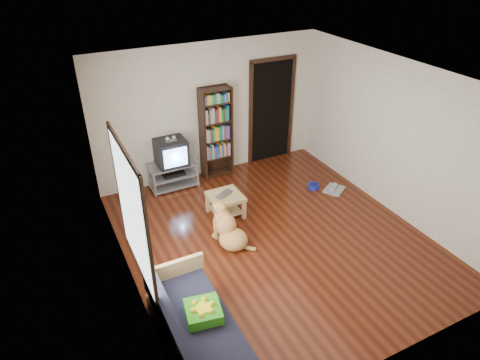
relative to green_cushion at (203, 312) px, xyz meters
name	(u,v)px	position (x,y,z in m)	size (l,w,h in m)	color
ground	(274,238)	(1.75, 1.32, -0.49)	(5.00, 5.00, 0.00)	#54200E
ceiling	(282,79)	(1.75, 1.32, 2.11)	(5.00, 5.00, 0.00)	white
wall_back	(210,111)	(1.75, 3.82, 0.81)	(4.50, 4.50, 0.00)	silver
wall_front	(407,275)	(1.75, -1.18, 0.81)	(4.50, 4.50, 0.00)	silver
wall_left	(123,206)	(-0.50, 1.32, 0.81)	(5.00, 5.00, 0.00)	silver
wall_right	(394,138)	(4.00, 1.32, 0.81)	(5.00, 5.00, 0.00)	silver
green_cushion	(203,312)	(0.00, 0.00, 0.00)	(0.40, 0.40, 0.13)	#37961B
laptop	(226,195)	(1.34, 2.24, -0.07)	(0.33, 0.22, 0.03)	silver
dog_bowl	(314,186)	(3.22, 2.32, -0.45)	(0.22, 0.22, 0.08)	#162498
grey_rag	(334,190)	(3.52, 2.07, -0.47)	(0.40, 0.32, 0.03)	#A1A1A1
window	(132,213)	(-0.48, 0.82, 1.01)	(0.03, 1.46, 1.70)	white
doorway	(271,109)	(3.10, 3.80, 0.63)	(1.03, 0.05, 2.19)	black
tv_stand	(173,174)	(0.85, 3.57, -0.22)	(0.90, 0.45, 0.50)	#99999E
crt_tv	(171,151)	(0.85, 3.59, 0.26)	(0.55, 0.52, 0.58)	black
bookshelf	(216,128)	(1.80, 3.67, 0.51)	(0.60, 0.30, 1.80)	black
sofa	(196,333)	(-0.12, -0.06, -0.23)	(0.80, 1.80, 0.80)	tan
coffee_table	(226,201)	(1.34, 2.27, -0.21)	(0.55, 0.55, 0.40)	tan
dog	(228,230)	(1.05, 1.56, -0.23)	(0.55, 0.78, 0.70)	tan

